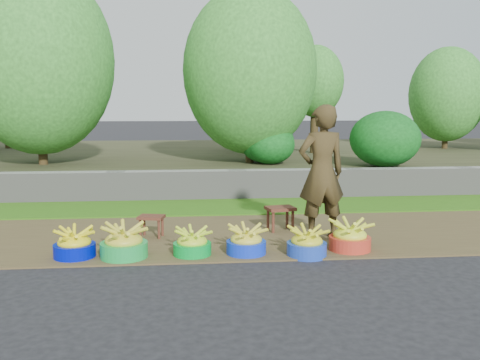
{
  "coord_description": "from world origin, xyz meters",
  "views": [
    {
      "loc": [
        -0.93,
        -5.72,
        1.72
      ],
      "look_at": [
        -0.23,
        1.3,
        0.75
      ],
      "focal_mm": 40.0,
      "sensor_mm": 36.0,
      "label": 1
    }
  ],
  "objects": [
    {
      "name": "stool_right",
      "position": [
        0.34,
        1.42,
        0.28
      ],
      "size": [
        0.43,
        0.36,
        0.33
      ],
      "rotation": [
        0.0,
        0.0,
        0.21
      ],
      "color": "#50281A",
      "rests_on": "dirt_shoulder"
    },
    {
      "name": "vendor_woman",
      "position": [
        0.79,
        0.94,
        0.88
      ],
      "size": [
        0.69,
        0.51,
        1.73
      ],
      "primitive_type": "imported",
      "rotation": [
        0.0,
        0.0,
        3.31
      ],
      "color": "black",
      "rests_on": "dirt_shoulder"
    },
    {
      "name": "basin_d",
      "position": [
        -0.25,
        0.31,
        0.16
      ],
      "size": [
        0.46,
        0.46,
        0.35
      ],
      "color": "#0F2FD5",
      "rests_on": "ground"
    },
    {
      "name": "stool_left",
      "position": [
        -1.4,
        1.22,
        0.25
      ],
      "size": [
        0.37,
        0.31,
        0.29
      ],
      "rotation": [
        0.0,
        0.0,
        -0.22
      ],
      "color": "#50281A",
      "rests_on": "dirt_shoulder"
    },
    {
      "name": "vegetation",
      "position": [
        0.38,
        6.76,
        2.44
      ],
      "size": [
        30.75,
        7.52,
        4.21
      ],
      "color": "#372A15",
      "rests_on": "earth_bank"
    },
    {
      "name": "basin_a",
      "position": [
        -2.22,
        0.36,
        0.16
      ],
      "size": [
        0.47,
        0.47,
        0.35
      ],
      "color": "#000CB1",
      "rests_on": "ground"
    },
    {
      "name": "dirt_shoulder",
      "position": [
        0.0,
        1.25,
        0.01
      ],
      "size": [
        80.0,
        2.5,
        0.02
      ],
      "primitive_type": "cube",
      "color": "brown",
      "rests_on": "ground"
    },
    {
      "name": "ground_plane",
      "position": [
        0.0,
        0.0,
        0.0
      ],
      "size": [
        120.0,
        120.0,
        0.0
      ],
      "primitive_type": "plane",
      "color": "black",
      "rests_on": "ground"
    },
    {
      "name": "basin_e",
      "position": [
        0.44,
        0.18,
        0.15
      ],
      "size": [
        0.46,
        0.46,
        0.34
      ],
      "color": "#1C3FB2",
      "rests_on": "ground"
    },
    {
      "name": "basin_c",
      "position": [
        -0.88,
        0.32,
        0.15
      ],
      "size": [
        0.44,
        0.44,
        0.33
      ],
      "color": "#009A2E",
      "rests_on": "ground"
    },
    {
      "name": "grass_verge",
      "position": [
        0.0,
        3.25,
        0.02
      ],
      "size": [
        80.0,
        1.5,
        0.04
      ],
      "primitive_type": "cube",
      "color": "#336B14",
      "rests_on": "ground"
    },
    {
      "name": "basin_b",
      "position": [
        -1.66,
        0.29,
        0.18
      ],
      "size": [
        0.54,
        0.54,
        0.4
      ],
      "color": "green",
      "rests_on": "ground"
    },
    {
      "name": "earth_bank",
      "position": [
        0.0,
        9.0,
        0.25
      ],
      "size": [
        80.0,
        10.0,
        0.5
      ],
      "primitive_type": "cube",
      "color": "#393A20",
      "rests_on": "ground"
    },
    {
      "name": "basin_f",
      "position": [
        1.0,
        0.35,
        0.17
      ],
      "size": [
        0.5,
        0.5,
        0.37
      ],
      "color": "#B93221",
      "rests_on": "ground"
    },
    {
      "name": "retaining_wall",
      "position": [
        0.0,
        4.1,
        0.28
      ],
      "size": [
        80.0,
        0.35,
        0.55
      ],
      "primitive_type": "cube",
      "color": "gray",
      "rests_on": "ground"
    }
  ]
}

